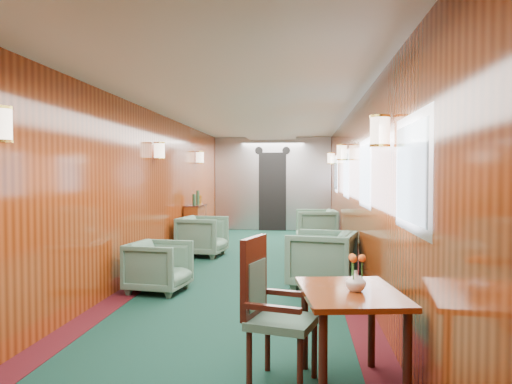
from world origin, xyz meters
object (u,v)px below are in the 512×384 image
armchair_left_far (203,236)px  armchair_right_far (316,227)px  dining_table (350,306)px  armchair_left_near (159,267)px  credenza (196,225)px  side_chair (270,304)px  armchair_right_near (322,259)px

armchair_left_far → armchair_right_far: size_ratio=0.96×
dining_table → armchair_left_far: 5.69m
dining_table → armchair_left_near: (-2.07, 2.61, -0.25)m
dining_table → armchair_right_far: bearing=82.6°
credenza → armchair_left_near: credenza is taller
side_chair → armchair_right_far: bearing=102.1°
credenza → armchair_right_far: 2.43m
dining_table → armchair_right_far: size_ratio=1.20×
armchair_right_near → side_chair: bearing=4.6°
side_chair → credenza: 6.56m
armchair_left_near → armchair_left_far: 2.69m
dining_table → armchair_left_near: size_ratio=1.42×
credenza → armchair_right_near: 4.12m
dining_table → armchair_left_near: dining_table is taller
credenza → armchair_left_far: credenza is taller
dining_table → credenza: (-2.42, 6.38, -0.13)m
armchair_left_near → armchair_right_far: size_ratio=0.85×
armchair_right_near → armchair_right_far: armchair_right_far is taller
dining_table → credenza: 6.83m
side_chair → armchair_right_far: side_chair is taller
armchair_left_near → dining_table: bearing=-132.5°
dining_table → armchair_right_near: armchair_right_near is taller
dining_table → armchair_left_far: armchair_left_far is taller
armchair_left_near → armchair_right_near: bearing=-69.9°
credenza → armchair_left_near: bearing=-84.6°
armchair_right_far → side_chair: bearing=-8.0°
side_chair → armchair_right_far: 6.76m
side_chair → armchair_right_near: bearing=97.1°
credenza → armchair_left_far: size_ratio=1.44×
dining_table → armchair_right_far: (-0.04, 6.83, -0.20)m
dining_table → armchair_left_far: size_ratio=1.25×
armchair_right_far → dining_table: bearing=-3.4°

